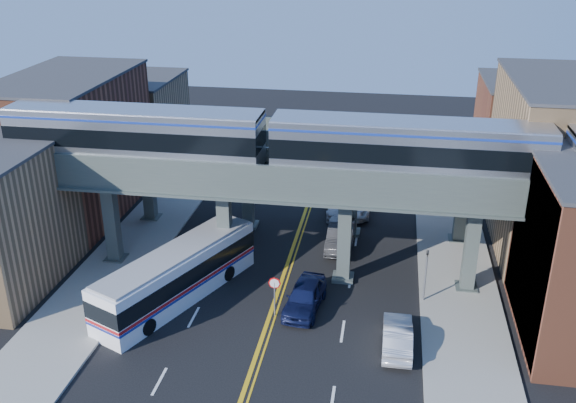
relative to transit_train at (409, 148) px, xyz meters
name	(u,v)px	position (x,y,z in m)	size (l,w,h in m)	color
ground	(260,344)	(-7.64, -8.00, -9.43)	(120.00, 120.00, 0.00)	black
sidewalk_west	(134,247)	(-19.14, 2.00, -9.35)	(5.00, 70.00, 0.16)	gray
sidewalk_east	(456,272)	(3.86, 2.00, -9.35)	(5.00, 70.00, 0.16)	gray
building_west_b	(73,146)	(-26.14, 8.00, -3.93)	(8.00, 14.00, 11.00)	brown
building_west_c	(136,119)	(-26.14, 21.00, -5.43)	(8.00, 10.00, 8.00)	#A27D54
building_east_b	(559,166)	(10.86, 8.00, -3.43)	(8.00, 14.00, 12.00)	#A27D54
building_east_c	(525,132)	(10.86, 21.00, -4.93)	(8.00, 10.00, 9.00)	brown
mural_panel	(529,257)	(6.91, -4.00, -4.68)	(0.10, 9.50, 9.50)	teal
elevated_viaduct_near	(284,186)	(-7.64, 0.00, -2.95)	(52.00, 3.60, 7.40)	#45504C
elevated_viaduct_far	(300,151)	(-7.64, 7.00, -2.95)	(52.00, 3.60, 7.40)	#45504C
transit_train	(409,148)	(0.00, 0.00, 0.00)	(51.17, 3.21, 3.75)	black
stop_sign	(275,290)	(-7.34, -5.00, -7.67)	(0.76, 0.09, 2.63)	slate
traffic_signal	(426,270)	(1.56, -2.00, -7.12)	(0.15, 0.18, 4.10)	slate
transit_bus	(177,275)	(-13.70, -4.01, -7.79)	(7.55, 12.39, 3.18)	white
car_lane_a	(305,296)	(-5.66, -3.95, -8.57)	(2.01, 5.00, 1.70)	#0F153A
car_lane_b	(341,235)	(-4.23, 4.77, -8.55)	(1.85, 5.29, 1.74)	#343437
car_lane_c	(355,203)	(-3.64, 11.11, -8.62)	(2.66, 5.76, 1.60)	white
car_lane_d	(340,204)	(-4.78, 10.67, -8.65)	(2.18, 5.35, 1.55)	silver
car_parked_curb	(397,336)	(-0.03, -7.05, -8.67)	(1.61, 4.61, 1.52)	#B5B4B9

